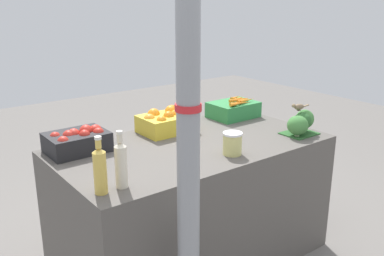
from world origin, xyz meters
The scene contains 11 objects.
ground_plane centered at (0.00, 0.00, 0.00)m, with size 10.00×10.00×0.00m, color slate.
market_table centered at (0.00, 0.00, 0.41)m, with size 1.69×0.93×0.82m, color #56514C.
support_pole centered at (-0.51, -0.64, 1.15)m, with size 0.11×0.11×2.29m.
apple_crate centered at (-0.62, 0.29, 0.89)m, with size 0.35×0.26×0.16m.
orange_crate centered at (0.01, 0.30, 0.89)m, with size 0.35×0.26×0.16m.
carrot_crate centered at (0.62, 0.29, 0.88)m, with size 0.35×0.27×0.15m.
broccoli_pile centered at (0.68, -0.30, 0.90)m, with size 0.24×0.19×0.16m.
juice_bottle_golden centered at (-0.77, -0.31, 0.94)m, with size 0.06×0.06×0.28m.
juice_bottle_cloudy centered at (-0.66, -0.31, 0.94)m, with size 0.06×0.06×0.28m.
pickle_jar centered at (0.07, -0.30, 0.88)m, with size 0.12×0.12×0.13m.
sparrow_bird centered at (0.68, -0.27, 1.00)m, with size 0.13×0.06×0.05m.
Camera 1 is at (-1.54, -2.01, 1.70)m, focal length 40.00 mm.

